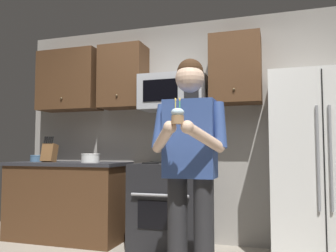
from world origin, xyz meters
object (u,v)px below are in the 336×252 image
object	(u,v)px
microwave	(173,93)
bowl_small_colored	(37,158)
oven_range	(170,206)
cupcake	(178,116)
knife_block	(49,152)
person	(190,160)
refrigerator	(320,167)
bowl_large_white	(90,158)

from	to	relation	value
microwave	bowl_small_colored	size ratio (longest dim) A/B	4.20
oven_range	cupcake	xyz separation A→B (m)	(0.50, -1.44, 0.83)
cupcake	knife_block	bearing A→B (deg)	145.24
cupcake	person	bearing A→B (deg)	90.00
oven_range	refrigerator	distance (m)	1.56
oven_range	microwave	world-z (taller)	microwave
person	cupcake	bearing A→B (deg)	-90.00
person	refrigerator	bearing A→B (deg)	47.03
bowl_small_colored	knife_block	bearing A→B (deg)	-19.21
knife_block	bowl_large_white	world-z (taller)	knife_block
microwave	knife_block	distance (m)	1.69
oven_range	person	size ratio (longest dim) A/B	0.53
oven_range	knife_block	bearing A→B (deg)	-178.90
oven_range	refrigerator	world-z (taller)	refrigerator
oven_range	knife_block	distance (m)	1.64
microwave	bowl_large_white	distance (m)	1.24
refrigerator	cupcake	distance (m)	1.77
person	knife_block	bearing A→B (deg)	151.96
oven_range	bowl_large_white	xyz separation A→B (m)	(-0.98, -0.01, 0.51)
cupcake	bowl_large_white	bearing A→B (deg)	135.92
oven_range	refrigerator	size ratio (longest dim) A/B	0.52
bowl_small_colored	cupcake	size ratio (longest dim) A/B	1.01
knife_block	cupcake	size ratio (longest dim) A/B	1.84
oven_range	bowl_small_colored	world-z (taller)	bowl_small_colored
microwave	refrigerator	world-z (taller)	microwave
bowl_large_white	cupcake	xyz separation A→B (m)	(1.48, -1.43, 0.32)
oven_range	bowl_large_white	world-z (taller)	bowl_large_white
microwave	cupcake	size ratio (longest dim) A/B	4.26
knife_block	cupcake	distance (m)	2.49
bowl_large_white	person	xyz separation A→B (m)	(1.48, -1.10, 0.02)
microwave	knife_block	size ratio (longest dim) A/B	2.31
oven_range	bowl_large_white	bearing A→B (deg)	-179.43
refrigerator	bowl_large_white	world-z (taller)	refrigerator
bowl_large_white	cupcake	world-z (taller)	cupcake
oven_range	person	xyz separation A→B (m)	(0.50, -1.11, 0.53)
refrigerator	bowl_large_white	xyz separation A→B (m)	(-2.48, 0.03, 0.07)
knife_block	cupcake	world-z (taller)	cupcake
microwave	cupcake	xyz separation A→B (m)	(0.50, -1.56, -0.43)
microwave	cupcake	bearing A→B (deg)	-72.31
bowl_small_colored	oven_range	bearing A→B (deg)	-1.74
microwave	bowl_large_white	size ratio (longest dim) A/B	3.34
microwave	cupcake	distance (m)	1.70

